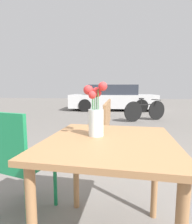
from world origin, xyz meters
The scene contains 6 objects.
table_front centered at (0.00, 0.00, 0.63)m, with size 0.82×0.86×0.74m.
flower_vase centered at (-0.10, 0.07, 0.87)m, with size 0.15×0.15×0.35m.
cafe_chair centered at (-0.73, 0.16, 0.51)m, with size 0.49×0.49×0.88m.
bench_near centered at (-0.23, 1.87, 0.46)m, with size 0.38×1.53×0.85m.
bicycle centered at (0.92, 4.95, 0.35)m, with size 1.43×0.85×0.77m.
parked_car centered at (-0.32, 8.06, 0.61)m, with size 4.41×2.08×1.28m.
Camera 1 is at (0.06, -1.04, 1.04)m, focal length 28.00 mm.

